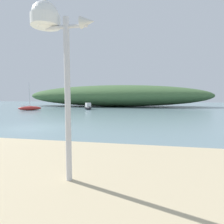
# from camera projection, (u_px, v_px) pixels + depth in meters

# --- Properties ---
(ground_plane) EXTENTS (120.00, 120.00, 0.00)m
(ground_plane) POSITION_uv_depth(u_px,v_px,m) (34.00, 128.00, 11.39)
(ground_plane) COLOR gray
(distant_hill) EXTENTS (38.16, 11.61, 4.37)m
(distant_hill) POSITION_uv_depth(u_px,v_px,m) (115.00, 96.00, 37.76)
(distant_hill) COLOR #476B3D
(distant_hill) RESTS_ON ground
(mast_structure) EXTENTS (1.32, 0.58, 3.66)m
(mast_structure) POSITION_uv_depth(u_px,v_px,m) (52.00, 32.00, 3.64)
(mast_structure) COLOR silver
(mast_structure) RESTS_ON beach_sand
(sailboat_by_sandbar) EXTENTS (3.13, 2.45, 3.96)m
(sailboat_by_sandbar) POSITION_uv_depth(u_px,v_px,m) (30.00, 108.00, 26.43)
(sailboat_by_sandbar) COLOR #B72D28
(sailboat_by_sandbar) RESTS_ON ground
(motorboat_far_left) EXTENTS (2.29, 2.87, 1.05)m
(motorboat_far_left) POSITION_uv_depth(u_px,v_px,m) (88.00, 107.00, 28.23)
(motorboat_far_left) COLOR black
(motorboat_far_left) RESTS_ON ground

